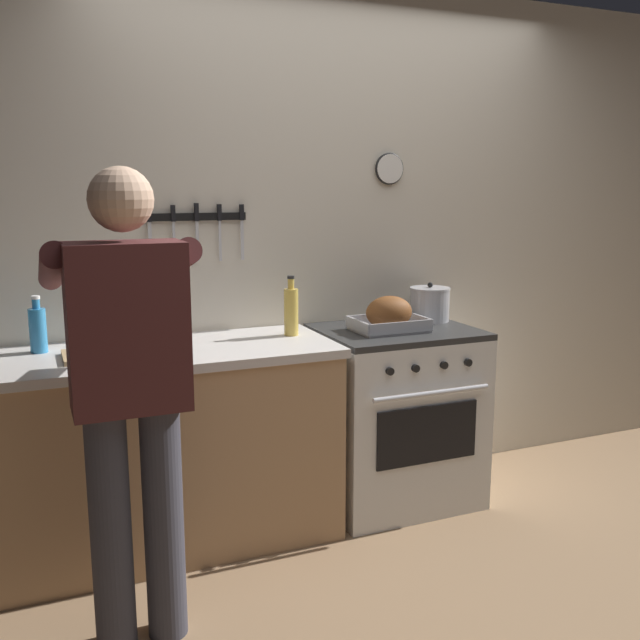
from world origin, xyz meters
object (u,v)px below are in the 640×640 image
object	(u,v)px
roasting_pan	(389,315)
bottle_cooking_oil	(291,311)
stock_pot	(430,304)
bottle_soy_sauce	(164,320)
bottle_dish_soap	(38,329)
cutting_board	(108,354)
person_cook	(129,380)
stove	(395,415)

from	to	relation	value
roasting_pan	bottle_cooking_oil	xyz separation A→B (m)	(-0.48, 0.09, 0.04)
stock_pot	bottle_soy_sauce	bearing A→B (deg)	178.28
bottle_cooking_oil	bottle_dish_soap	distance (m)	1.12
stock_pot	cutting_board	distance (m)	1.67
bottle_cooking_oil	roasting_pan	bearing A→B (deg)	-10.72
person_cook	bottle_soy_sauce	bearing A→B (deg)	-32.04
stove	person_cook	world-z (taller)	person_cook
bottle_cooking_oil	bottle_dish_soap	xyz separation A→B (m)	(-1.12, 0.08, -0.02)
person_cook	bottle_cooking_oil	distance (m)	1.11
stove	roasting_pan	distance (m)	0.53
bottle_cooking_oil	bottle_dish_soap	size ratio (longest dim) A/B	1.17
bottle_soy_sauce	bottle_dish_soap	bearing A→B (deg)	-177.46
stove	stock_pot	distance (m)	0.61
stove	person_cook	bearing A→B (deg)	-154.70
stove	cutting_board	world-z (taller)	cutting_board
roasting_pan	bottle_dish_soap	bearing A→B (deg)	173.75
roasting_pan	bottle_soy_sauce	bearing A→B (deg)	169.38
person_cook	roasting_pan	world-z (taller)	person_cook
cutting_board	bottle_soy_sauce	distance (m)	0.36
stock_pot	bottle_dish_soap	xyz separation A→B (m)	(-1.92, 0.02, 0.01)
cutting_board	bottle_dish_soap	size ratio (longest dim) A/B	1.47
stock_pot	bottle_cooking_oil	distance (m)	0.81
person_cook	stock_pot	world-z (taller)	person_cook
stove	cutting_board	xyz separation A→B (m)	(-1.39, -0.05, 0.46)
stove	cutting_board	size ratio (longest dim) A/B	2.50
roasting_pan	cutting_board	distance (m)	1.33
bottle_dish_soap	stock_pot	bearing A→B (deg)	-0.53
stove	bottle_dish_soap	xyz separation A→B (m)	(-1.66, 0.14, 0.55)
stock_pot	bottle_soy_sauce	size ratio (longest dim) A/B	0.92
stove	person_cook	distance (m)	1.62
stove	bottle_cooking_oil	size ratio (longest dim) A/B	3.16
bottle_soy_sauce	bottle_dish_soap	distance (m)	0.54
stove	bottle_dish_soap	size ratio (longest dim) A/B	3.68
person_cook	cutting_board	xyz separation A→B (m)	(-0.00, 0.61, -0.04)
stove	bottle_dish_soap	bearing A→B (deg)	175.10
bottle_cooking_oil	stock_pot	bearing A→B (deg)	4.73
stove	stock_pot	world-z (taller)	stock_pot
bottle_dish_soap	bottle_cooking_oil	bearing A→B (deg)	-4.32
cutting_board	stove	bearing A→B (deg)	1.94
bottle_dish_soap	person_cook	bearing A→B (deg)	-71.57
stock_pot	bottle_dish_soap	size ratio (longest dim) A/B	0.87
bottle_cooking_oil	bottle_soy_sauce	distance (m)	0.59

